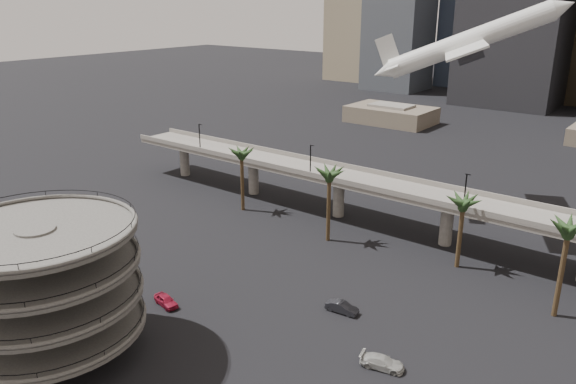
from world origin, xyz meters
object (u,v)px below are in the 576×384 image
Objects in this scene: airborne_jet at (468,42)px; car_c at (382,362)px; overpass at (390,192)px; parking_ramp at (43,280)px; car_a at (166,300)px; car_b at (342,307)px.

car_c is (13.64, -52.66, -32.15)m from airborne_jet.
parking_ramp is at bearing -102.43° from overpass.
airborne_jet is 69.01m from car_a.
parking_ramp reaches higher than car_c.
overpass is 45.19m from car_a.
car_c is at bearing -62.59° from overpass.
car_b is 12.67m from car_c.
parking_ramp is 4.32× the size of car_c.
car_c is at bearing -132.55° from car_b.
airborne_jet is 7.28× the size of car_b.
airborne_jet reaches higher than car_b.
airborne_jet is at bearing -4.94° from car_a.
overpass reaches higher than car_a.
overpass is 29.40× the size of car_a.
car_a is (-16.84, -58.70, -32.14)m from airborne_jet.
parking_ramp is 80.10m from airborne_jet.
car_c is at bearing 33.93° from parking_ramp.
car_a is 31.07m from car_c.
airborne_jet reaches higher than car_c.
parking_ramp is 5.02× the size of car_a.
airborne_jet is 6.45× the size of car_c.
airborne_jet is at bearing 69.76° from overpass.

